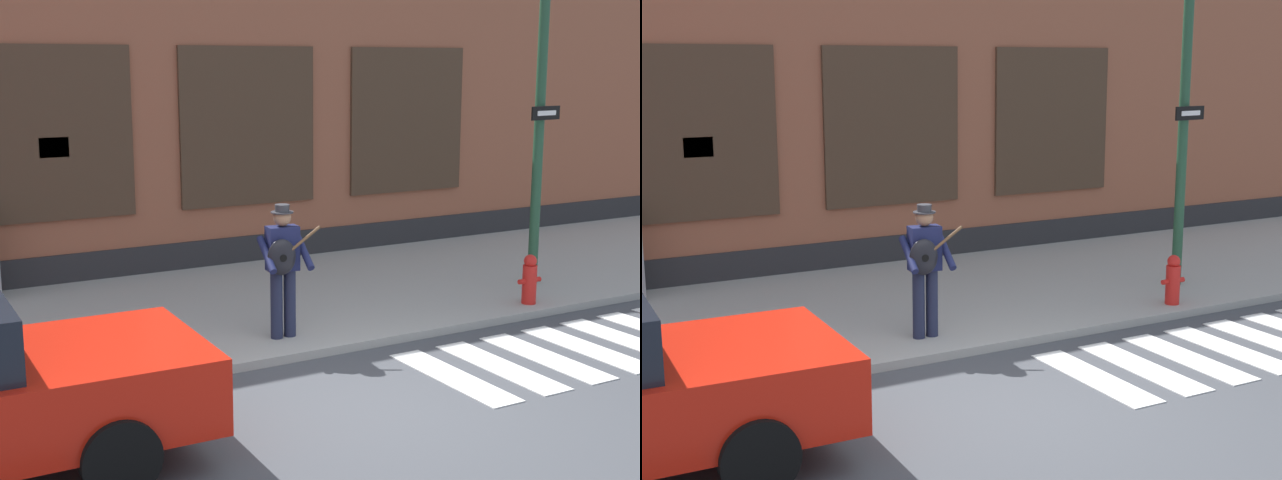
{
  "view_description": "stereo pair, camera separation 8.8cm",
  "coord_description": "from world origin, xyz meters",
  "views": [
    {
      "loc": [
        -4.62,
        -7.18,
        3.43
      ],
      "look_at": [
        0.47,
        1.89,
        1.36
      ],
      "focal_mm": 50.0,
      "sensor_mm": 36.0,
      "label": 1
    },
    {
      "loc": [
        -4.55,
        -7.22,
        3.43
      ],
      "look_at": [
        0.47,
        1.89,
        1.36
      ],
      "focal_mm": 50.0,
      "sensor_mm": 36.0,
      "label": 2
    }
  ],
  "objects": [
    {
      "name": "traffic_light",
      "position": [
        4.83,
        1.54,
        3.77
      ],
      "size": [
        0.81,
        3.33,
        5.28
      ],
      "color": "#234C33",
      "rests_on": "sidewalk"
    },
    {
      "name": "sidewalk",
      "position": [
        0.0,
        3.97,
        0.05
      ],
      "size": [
        28.0,
        4.76,
        0.11
      ],
      "color": "#9E9E99",
      "rests_on": "ground"
    },
    {
      "name": "fire_hydrant",
      "position": [
        3.86,
        1.94,
        0.45
      ],
      "size": [
        0.38,
        0.2,
        0.7
      ],
      "color": "red",
      "rests_on": "sidewalk"
    },
    {
      "name": "building_backdrop",
      "position": [
        -0.0,
        8.34,
        3.13
      ],
      "size": [
        28.0,
        4.06,
        6.27
      ],
      "color": "#99563D",
      "rests_on": "ground"
    },
    {
      "name": "ground_plane",
      "position": [
        0.0,
        0.0,
        0.0
      ],
      "size": [
        160.0,
        160.0,
        0.0
      ],
      "primitive_type": "plane",
      "color": "#424449"
    },
    {
      "name": "crosswalk",
      "position": [
        3.65,
        0.29,
        0.01
      ],
      "size": [
        5.2,
        1.9,
        0.01
      ],
      "color": "silver",
      "rests_on": "ground"
    },
    {
      "name": "busker",
      "position": [
        0.13,
        2.21,
        1.05
      ],
      "size": [
        0.72,
        0.57,
        1.65
      ],
      "color": "#1E233D",
      "rests_on": "sidewalk"
    }
  ]
}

